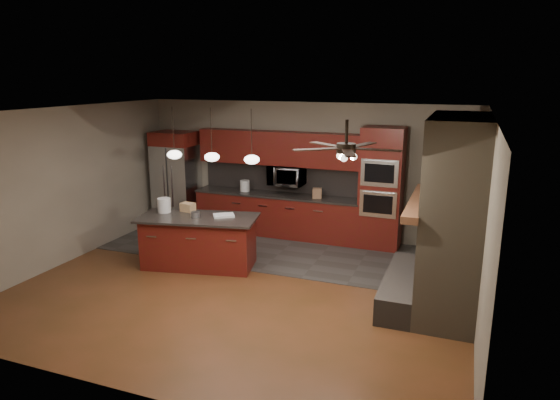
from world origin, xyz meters
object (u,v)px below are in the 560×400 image
at_px(refrigerator, 176,179).
at_px(counter_bucket, 245,186).
at_px(paint_can, 195,215).
at_px(paint_tray, 224,215).
at_px(oven_tower, 381,189).
at_px(microwave, 287,175).
at_px(cardboard_box, 188,207).
at_px(kitchen_island, 199,241).
at_px(counter_box, 317,193).
at_px(white_bucket, 164,205).

relative_size(refrigerator, counter_bucket, 9.08).
height_order(paint_can, paint_tray, paint_can).
height_order(oven_tower, paint_can, oven_tower).
xyz_separation_m(paint_can, paint_tray, (0.42, 0.25, -0.03)).
distance_m(oven_tower, paint_tray, 3.14).
xyz_separation_m(microwave, paint_can, (-0.85, -2.31, -0.33)).
xyz_separation_m(microwave, refrigerator, (-2.60, -0.13, -0.24)).
xyz_separation_m(microwave, paint_tray, (-0.42, -2.06, -0.36)).
bearing_deg(refrigerator, paint_tray, -41.59).
bearing_deg(cardboard_box, refrigerator, 136.03).
distance_m(kitchen_island, counter_bucket, 2.26).
bearing_deg(cardboard_box, counter_box, 53.74).
relative_size(oven_tower, paint_can, 15.19).
height_order(cardboard_box, counter_bucket, counter_bucket).
bearing_deg(microwave, cardboard_box, -121.00).
bearing_deg(microwave, counter_bucket, -176.96).
height_order(paint_can, counter_bucket, counter_bucket).
bearing_deg(kitchen_island, refrigerator, 118.05).
distance_m(paint_can, paint_tray, 0.49).
distance_m(kitchen_island, paint_tray, 0.66).
xyz_separation_m(microwave, cardboard_box, (-1.19, -1.98, -0.30)).
distance_m(microwave, cardboard_box, 2.33).
height_order(microwave, counter_box, microwave).
bearing_deg(refrigerator, counter_box, 0.54).
bearing_deg(kitchen_island, paint_tray, 11.51).
xyz_separation_m(refrigerator, kitchen_island, (1.76, -2.11, -0.60)).
bearing_deg(counter_bucket, counter_box, -1.75).
height_order(oven_tower, counter_box, oven_tower).
xyz_separation_m(paint_can, counter_box, (1.55, 2.21, 0.03)).
bearing_deg(cardboard_box, counter_bucket, 91.43).
distance_m(kitchen_island, counter_box, 2.69).
bearing_deg(paint_can, microwave, 69.81).
bearing_deg(counter_box, microwave, 157.87).
distance_m(paint_can, counter_bucket, 2.26).
relative_size(refrigerator, paint_can, 13.56).
xyz_separation_m(white_bucket, counter_box, (2.26, 2.08, -0.05)).
distance_m(paint_tray, counter_box, 2.26).
bearing_deg(counter_box, refrigerator, 166.58).
xyz_separation_m(microwave, counter_box, (0.70, -0.10, -0.30)).
bearing_deg(refrigerator, white_bucket, -63.21).
distance_m(oven_tower, counter_bucket, 2.92).
distance_m(refrigerator, kitchen_island, 2.81).
bearing_deg(paint_tray, cardboard_box, 140.48).
relative_size(kitchen_island, counter_bucket, 9.45).
bearing_deg(counter_box, oven_tower, -12.05).
height_order(white_bucket, cardboard_box, white_bucket).
relative_size(kitchen_island, paint_can, 14.12).
xyz_separation_m(oven_tower, white_bucket, (-3.54, -2.13, -0.14)).
bearing_deg(counter_bucket, kitchen_island, -87.40).
bearing_deg(paint_tray, microwave, 44.59).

